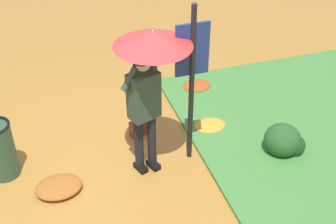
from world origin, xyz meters
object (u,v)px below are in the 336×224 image
at_px(person_with_umbrella, 149,68).
at_px(info_sign_post, 192,68).
at_px(trash_bin, 0,150).
at_px(handbag, 140,127).

distance_m(person_with_umbrella, info_sign_post, 0.58).
xyz_separation_m(info_sign_post, trash_bin, (-2.52, 0.41, -1.03)).
distance_m(handbag, trash_bin, 2.02).
xyz_separation_m(handbag, trash_bin, (-1.98, -0.29, 0.29)).
height_order(person_with_umbrella, trash_bin, person_with_umbrella).
bearing_deg(person_with_umbrella, info_sign_post, 2.90).
distance_m(info_sign_post, handbag, 1.59).
bearing_deg(info_sign_post, handbag, 127.58).
bearing_deg(info_sign_post, person_with_umbrella, -177.10).
bearing_deg(handbag, trash_bin, -171.71).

